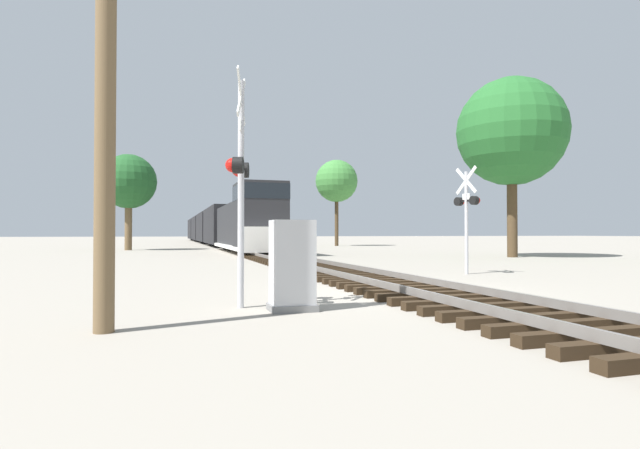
# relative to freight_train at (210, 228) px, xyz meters

# --- Properties ---
(ground_plane) EXTENTS (400.00, 400.00, 0.00)m
(ground_plane) POSITION_rel_freight_train_xyz_m (0.00, -56.27, -2.06)
(ground_plane) COLOR gray
(rail_track_bed) EXTENTS (2.60, 160.00, 0.31)m
(rail_track_bed) POSITION_rel_freight_train_xyz_m (0.00, -56.27, -1.93)
(rail_track_bed) COLOR black
(rail_track_bed) RESTS_ON ground
(freight_train) EXTENTS (2.87, 79.93, 4.41)m
(freight_train) POSITION_rel_freight_train_xyz_m (0.00, 0.00, 0.00)
(freight_train) COLOR #232326
(freight_train) RESTS_ON ground
(crossing_signal_near) EXTENTS (0.55, 1.01, 4.39)m
(crossing_signal_near) POSITION_rel_freight_train_xyz_m (-4.05, -57.76, 0.41)
(crossing_signal_near) COLOR #B7B7BC
(crossing_signal_near) RESTS_ON ground
(crossing_signal_far) EXTENTS (0.50, 1.01, 3.64)m
(crossing_signal_far) POSITION_rel_freight_train_xyz_m (4.38, -52.36, 0.17)
(crossing_signal_far) COLOR #B7B7BC
(crossing_signal_far) RESTS_ON ground
(relay_cabinet) EXTENTS (0.81, 0.64, 1.62)m
(relay_cabinet) POSITION_rel_freight_train_xyz_m (-3.19, -58.37, -1.27)
(relay_cabinet) COLOR slate
(relay_cabinet) RESTS_ON ground
(utility_pole) EXTENTS (1.80, 0.28, 8.29)m
(utility_pole) POSITION_rel_freight_train_xyz_m (-6.17, -59.51, 2.21)
(utility_pole) COLOR brown
(utility_pole) RESTS_ON ground
(tree_far_right) EXTENTS (6.22, 6.22, 10.37)m
(tree_far_right) POSITION_rel_freight_train_xyz_m (13.66, -42.86, 5.16)
(tree_far_right) COLOR #473521
(tree_far_right) RESTS_ON ground
(tree_mid_background) EXTENTS (4.44, 4.44, 7.83)m
(tree_mid_background) POSITION_rel_freight_train_xyz_m (-8.38, -23.68, 3.49)
(tree_mid_background) COLOR brown
(tree_mid_background) RESTS_ON ground
(tree_deep_background) EXTENTS (4.59, 4.59, 9.35)m
(tree_deep_background) POSITION_rel_freight_train_xyz_m (12.22, -15.89, 4.95)
(tree_deep_background) COLOR #473521
(tree_deep_background) RESTS_ON ground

